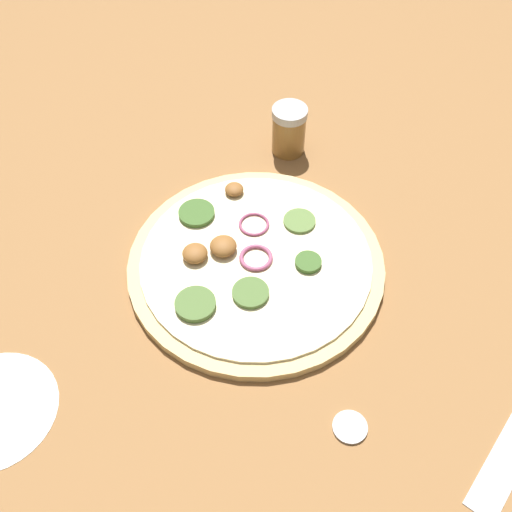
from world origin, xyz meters
name	(u,v)px	position (x,y,z in m)	size (l,w,h in m)	color
ground_plane	(256,267)	(0.00, 0.00, 0.00)	(3.00, 3.00, 0.00)	olive
pizza	(254,262)	(0.00, 0.00, 0.01)	(0.32, 0.32, 0.03)	#D6B77A
spice_jar	(289,130)	(0.02, 0.22, 0.04)	(0.05, 0.05, 0.07)	olive
loose_cap	(350,426)	(0.12, -0.20, 0.00)	(0.04, 0.04, 0.01)	#B2B2B7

